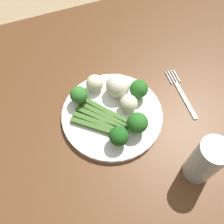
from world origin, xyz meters
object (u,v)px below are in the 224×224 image
object	(u,v)px
cauliflower_edge	(95,83)
broccoli_front_left	(79,95)
water_glass	(205,161)
plate	(112,115)
dining_table	(133,144)
cauliflower_outer_edge	(118,86)
broccoli_front	(137,123)
broccoli_back	(139,89)
asparagus_bundle	(101,119)
fork	(181,93)
broccoli_left	(119,136)
cauliflower_back_right	(130,103)

from	to	relation	value
cauliflower_edge	broccoli_front_left	bearing A→B (deg)	-152.70
water_glass	broccoli_front_left	bearing A→B (deg)	125.12
plate	water_glass	size ratio (longest dim) A/B	1.95
dining_table	cauliflower_outer_edge	bearing A→B (deg)	93.43
broccoli_front	water_glass	bearing A→B (deg)	-58.01
dining_table	broccoli_back	xyz separation A→B (m)	(0.04, 0.08, 0.15)
asparagus_bundle	fork	bearing A→B (deg)	-129.91
broccoli_back	water_glass	xyz separation A→B (m)	(0.04, -0.22, 0.02)
asparagus_bundle	broccoli_left	xyz separation A→B (m)	(0.02, -0.07, 0.03)
plate	water_glass	xyz separation A→B (m)	(0.12, -0.20, 0.06)
cauliflower_edge	cauliflower_outer_edge	bearing A→B (deg)	-35.75
broccoli_back	cauliflower_back_right	size ratio (longest dim) A/B	1.25
plate	broccoli_left	size ratio (longest dim) A/B	4.58
broccoli_back	fork	bearing A→B (deg)	-11.85
plate	broccoli_left	distance (m)	0.09
plate	cauliflower_edge	world-z (taller)	cauliflower_edge
asparagus_bundle	fork	size ratio (longest dim) A/B	0.85
cauliflower_edge	cauliflower_back_right	xyz separation A→B (m)	(0.06, -0.09, -0.00)
broccoli_front_left	cauliflower_back_right	bearing A→B (deg)	-30.04
broccoli_front_left	water_glass	distance (m)	0.32
plate	cauliflower_back_right	bearing A→B (deg)	-2.85
cauliflower_edge	fork	world-z (taller)	cauliflower_edge
asparagus_bundle	fork	world-z (taller)	asparagus_bundle
broccoli_back	fork	size ratio (longest dim) A/B	0.34
broccoli_back	cauliflower_edge	size ratio (longest dim) A/B	1.25
dining_table	broccoli_front	size ratio (longest dim) A/B	18.84
asparagus_bundle	fork	distance (m)	0.23
fork	water_glass	bearing A→B (deg)	163.44
broccoli_left	cauliflower_edge	size ratio (longest dim) A/B	1.22
cauliflower_outer_edge	water_glass	bearing A→B (deg)	-71.40
water_glass	cauliflower_back_right	bearing A→B (deg)	110.68
plate	cauliflower_edge	distance (m)	0.09
broccoli_left	cauliflower_edge	distance (m)	0.17
cauliflower_outer_edge	fork	xyz separation A→B (m)	(0.16, -0.06, -0.04)
plate	fork	size ratio (longest dim) A/B	1.52
broccoli_back	broccoli_front	world-z (taller)	broccoli_front
broccoli_front	cauliflower_edge	size ratio (longest dim) A/B	1.32
asparagus_bundle	broccoli_front_left	xyz separation A→B (m)	(-0.03, 0.07, 0.02)
broccoli_front	broccoli_back	bearing A→B (deg)	62.85
broccoli_front	cauliflower_edge	world-z (taller)	broccoli_front
cauliflower_edge	dining_table	bearing A→B (deg)	-68.45
dining_table	fork	bearing A→B (deg)	17.71
plate	fork	distance (m)	0.20
broccoli_left	broccoli_back	bearing A→B (deg)	46.24
broccoli_back	cauliflower_back_right	distance (m)	0.04
plate	cauliflower_edge	bearing A→B (deg)	98.44
asparagus_bundle	cauliflower_back_right	xyz separation A→B (m)	(0.08, 0.01, 0.02)
water_glass	plate	bearing A→B (deg)	121.08
cauliflower_outer_edge	broccoli_front_left	bearing A→B (deg)	174.58
plate	asparagus_bundle	xyz separation A→B (m)	(-0.03, -0.01, 0.01)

